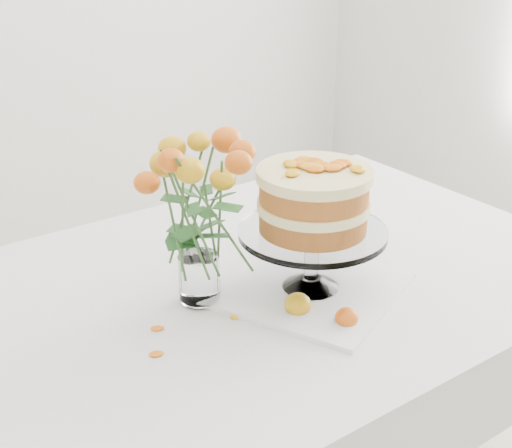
# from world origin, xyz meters

# --- Properties ---
(table) EXTENTS (1.43, 0.93, 0.76)m
(table) POSITION_xyz_m (0.00, 0.00, 0.67)
(table) COLOR tan
(table) RESTS_ON ground
(napkin) EXTENTS (0.43, 0.43, 0.01)m
(napkin) POSITION_xyz_m (0.06, -0.10, 0.76)
(napkin) COLOR white
(napkin) RESTS_ON table
(cake_stand) EXTENTS (0.29, 0.29, 0.26)m
(cake_stand) POSITION_xyz_m (0.06, -0.10, 0.94)
(cake_stand) COLOR silver
(cake_stand) RESTS_ON napkin
(rose_vase) EXTENTS (0.32, 0.32, 0.40)m
(rose_vase) POSITION_xyz_m (-0.14, -0.01, 0.99)
(rose_vase) COLOR silver
(rose_vase) RESTS_ON table
(loose_rose_near) EXTENTS (0.09, 0.05, 0.04)m
(loose_rose_near) POSITION_xyz_m (-0.02, -0.16, 0.78)
(loose_rose_near) COLOR gold
(loose_rose_near) RESTS_ON table
(loose_rose_far) EXTENTS (0.08, 0.04, 0.04)m
(loose_rose_far) POSITION_xyz_m (0.03, -0.24, 0.77)
(loose_rose_far) COLOR #BA4909
(loose_rose_far) RESTS_ON table
(stray_petal_a) EXTENTS (0.03, 0.02, 0.00)m
(stray_petal_a) POSITION_xyz_m (-0.12, -0.10, 0.76)
(stray_petal_a) COLOR orange
(stray_petal_a) RESTS_ON table
(stray_petal_b) EXTENTS (0.03, 0.02, 0.00)m
(stray_petal_b) POSITION_xyz_m (-0.02, -0.14, 0.76)
(stray_petal_b) COLOR orange
(stray_petal_b) RESTS_ON table
(stray_petal_c) EXTENTS (0.03, 0.02, 0.00)m
(stray_petal_c) POSITION_xyz_m (0.02, -0.18, 0.76)
(stray_petal_c) COLOR orange
(stray_petal_c) RESTS_ON table
(stray_petal_d) EXTENTS (0.03, 0.02, 0.00)m
(stray_petal_d) POSITION_xyz_m (-0.26, -0.05, 0.76)
(stray_petal_d) COLOR orange
(stray_petal_d) RESTS_ON table
(stray_petal_e) EXTENTS (0.03, 0.02, 0.00)m
(stray_petal_e) POSITION_xyz_m (-0.30, -0.12, 0.76)
(stray_petal_e) COLOR orange
(stray_petal_e) RESTS_ON table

